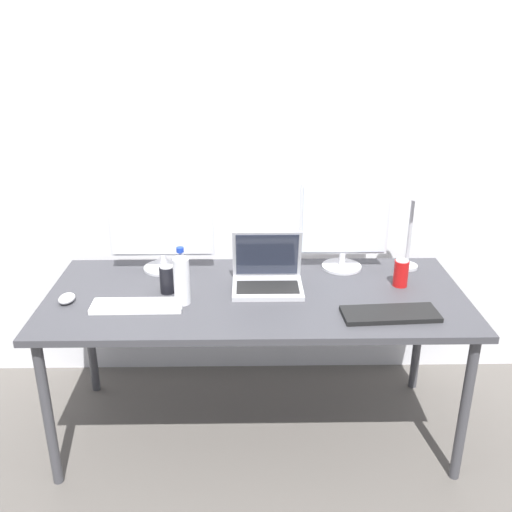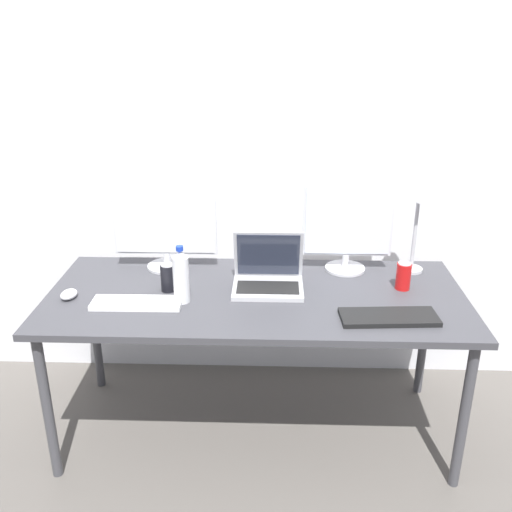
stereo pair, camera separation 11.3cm
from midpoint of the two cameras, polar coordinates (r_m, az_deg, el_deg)
The scene contains 13 objects.
ground_plane at distance 2.94m, azimuth 1.15°, elevation -16.83°, with size 16.00×16.00×0.00m, color #5B5651.
wall_back at distance 2.93m, azimuth 1.52°, elevation 11.31°, with size 7.00×0.08×2.60m, color silver.
work_desk at distance 2.57m, azimuth 1.27°, elevation -4.89°, with size 1.86×0.80×0.74m.
monitor_left at distance 2.77m, azimuth -7.92°, elevation 2.51°, with size 0.50×0.20×0.36m.
monitor_center at distance 2.75m, azimuth 10.32°, elevation 2.91°, with size 0.43×0.19×0.43m.
laptop_silver at distance 2.58m, azimuth 2.47°, elevation -1.92°, with size 0.32×0.25×0.26m.
keyboard_main at distance 2.40m, azimuth 14.47°, elevation -5.96°, with size 0.39×0.15×0.02m, color black.
keyboard_aux at distance 2.48m, azimuth -10.56°, elevation -4.67°, with size 0.38×0.12×0.02m, color white.
mouse_by_keyboard at distance 2.60m, azimuth -17.03°, elevation -3.70°, with size 0.07×0.09×0.04m, color silver.
water_bottle at distance 2.44m, azimuth -6.19°, elevation -2.06°, with size 0.07×0.07×0.26m.
soda_can_near_keyboard at distance 2.66m, azimuth 15.71°, elevation -1.95°, with size 0.07×0.07×0.13m.
soda_can_by_laptop at distance 2.57m, azimuth -7.55°, elevation -2.17°, with size 0.07×0.07×0.13m.
desk_lamp at distance 2.74m, azimuth 17.23°, elevation 4.46°, with size 0.11×0.18×0.48m.
Camera 2 is at (0.08, -2.28, 1.85)m, focal length 40.00 mm.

